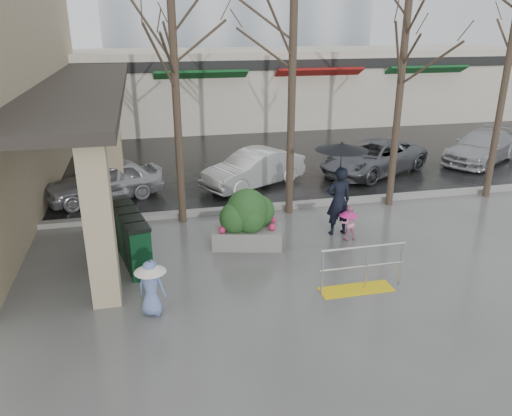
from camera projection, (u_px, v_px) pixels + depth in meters
name	position (u px, v px, depth m)	size (l,w,h in m)	color
ground	(283.00, 271.00, 11.59)	(120.00, 120.00, 0.00)	#51514F
street_asphalt	(189.00, 113.00, 31.68)	(120.00, 36.00, 0.01)	black
curb	(247.00, 209.00, 15.22)	(120.00, 0.30, 0.15)	gray
canopy_slab	(81.00, 79.00, 16.63)	(2.80, 18.00, 0.25)	#2D2823
pillar_front	(99.00, 223.00, 9.71)	(0.55, 0.55, 3.50)	tan
pillar_back	(113.00, 147.00, 15.65)	(0.55, 0.55, 3.50)	tan
storefront_row	(231.00, 87.00, 27.71)	(34.00, 6.74, 4.00)	beige
handrail	(360.00, 274.00, 10.65)	(1.90, 0.50, 1.03)	yellow
tree_west	(173.00, 36.00, 12.68)	(3.20, 3.20, 6.80)	#382B21
tree_midwest	(293.00, 29.00, 13.30)	(3.20, 3.20, 7.00)	#382B21
tree_mideast	(405.00, 43.00, 14.11)	(3.20, 3.20, 6.50)	#382B21
woman	(340.00, 181.00, 13.10)	(1.39, 1.39, 2.56)	black
child_pink	(348.00, 220.00, 13.08)	(0.50, 0.50, 0.95)	pink
child_blue	(151.00, 283.00, 9.66)	(0.66, 0.63, 1.15)	#657BB5
planter	(247.00, 219.00, 12.67)	(1.90, 1.26, 1.53)	gray
news_boxes	(132.00, 238.00, 11.83)	(0.95, 2.26, 1.23)	#0C381C
car_a	(104.00, 181.00, 16.04)	(1.49, 3.70, 1.26)	#AEAEB3
car_b	(254.00, 169.00, 17.36)	(1.33, 3.82, 1.26)	white
car_c	(373.00, 157.00, 18.82)	(2.09, 4.53, 1.26)	slate
car_d	(482.00, 147.00, 20.37)	(1.77, 4.34, 1.26)	#A8A9AD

